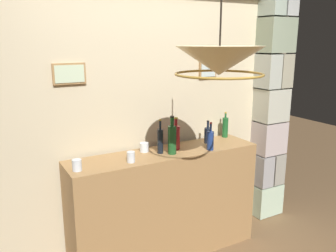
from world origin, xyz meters
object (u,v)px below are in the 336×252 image
Objects in this scene: glass_tumbler_highball at (144,147)px; pendant_lamp at (219,62)px; liquor_bottle_port at (176,137)px; glass_tumbler_rocks at (77,165)px; liquor_bottle_whiskey at (160,140)px; liquor_bottle_vodka at (172,139)px; liquor_bottle_bourbon at (210,140)px; liquor_bottle_rye at (225,127)px; liquor_bottle_vermouth at (208,135)px; liquor_bottle_brandy at (173,134)px; glass_tumbler_shot at (131,157)px.

glass_tumbler_highball is 0.13× the size of pendant_lamp.
liquor_bottle_port is 3.36× the size of glass_tumbler_rocks.
glass_tumbler_rocks is (-0.76, -0.07, -0.07)m from liquor_bottle_whiskey.
liquor_bottle_whiskey is (-0.08, 0.06, -0.02)m from liquor_bottle_vodka.
liquor_bottle_bourbon is 0.41× the size of pendant_lamp.
liquor_bottle_rye is at bearing 2.26° from glass_tumbler_highball.
liquor_bottle_port is at bearing 79.45° from pendant_lamp.
liquor_bottle_vodka is at bearing -134.73° from liquor_bottle_port.
glass_tumbler_rocks is (-1.30, -0.12, -0.04)m from liquor_bottle_vermouth.
glass_tumbler_highball is (-0.93, -0.04, -0.06)m from liquor_bottle_rye.
pendant_lamp is (-0.52, -0.82, 0.75)m from liquor_bottle_vermouth.
glass_tumbler_highball is at bearing 165.03° from liquor_bottle_port.
liquor_bottle_port reaches higher than glass_tumbler_highball.
liquor_bottle_brandy reaches higher than liquor_bottle_vermouth.
liquor_bottle_rye is 1.02× the size of liquor_bottle_bourbon.
liquor_bottle_vodka is 0.23m from liquor_bottle_brandy.
liquor_bottle_rye is 1.60m from glass_tumbler_rocks.
liquor_bottle_bourbon reaches higher than glass_tumbler_rocks.
glass_tumbler_highball is (-0.19, 0.17, -0.09)m from liquor_bottle_vodka.
liquor_bottle_whiskey is at bearing 92.21° from pendant_lamp.
glass_tumbler_highball is 0.29m from glass_tumbler_shot.
liquor_bottle_vermouth is 2.71× the size of glass_tumbler_highball.
liquor_bottle_rye reaches higher than liquor_bottle_vermouth.
liquor_bottle_bourbon is (-0.11, -0.19, 0.01)m from liquor_bottle_vermouth.
glass_tumbler_highball is (0.65, 0.17, -0.00)m from glass_tumbler_rocks.
liquor_bottle_brandy is at bearing 57.95° from liquor_bottle_vodka.
glass_tumbler_highball is at bearing 155.92° from liquor_bottle_bourbon.
glass_tumbler_highball is at bearing 42.77° from glass_tumbler_shot.
liquor_bottle_bourbon reaches higher than liquor_bottle_vermouth.
liquor_bottle_vodka is at bearing 85.69° from pendant_lamp.
pendant_lamp reaches higher than liquor_bottle_vodka.
pendant_lamp reaches higher than liquor_bottle_whiskey.
liquor_bottle_brandy is 3.00× the size of glass_tumbler_shot.
liquor_bottle_brandy is 0.98m from glass_tumbler_rocks.
liquor_bottle_bourbon is at bearing -17.06° from liquor_bottle_whiskey.
glass_tumbler_shot is (-0.53, -0.22, -0.07)m from liquor_bottle_brandy.
liquor_bottle_rye is at bearing 7.61° from glass_tumbler_rocks.
liquor_bottle_bourbon is 3.14× the size of glass_tumbler_highball.
glass_tumbler_highball is at bearing 134.01° from liquor_bottle_whiskey.
liquor_bottle_vermouth is 0.35m from liquor_bottle_brandy.
glass_tumbler_shot is 1.10m from pendant_lamp.
glass_tumbler_rocks is (-1.58, -0.21, -0.06)m from liquor_bottle_rye.
glass_tumbler_rocks is 0.67m from glass_tumbler_highball.
liquor_bottle_rye is 0.42× the size of pendant_lamp.
glass_tumbler_rocks is at bearing -168.22° from liquor_bottle_brandy.
liquor_bottle_vodka reaches higher than liquor_bottle_brandy.
liquor_bottle_brandy reaches higher than glass_tumbler_highball.
glass_tumbler_rocks is (-0.96, -0.20, -0.07)m from liquor_bottle_brandy.
liquor_bottle_brandy reaches higher than glass_tumbler_rocks.
pendant_lamp is at bearing -94.31° from liquor_bottle_vodka.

